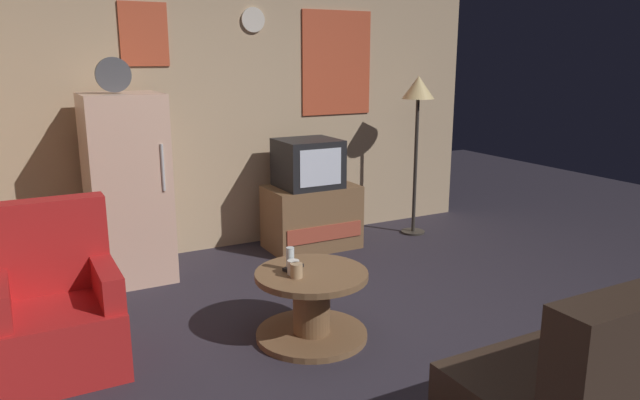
# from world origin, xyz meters

# --- Properties ---
(ground_plane) EXTENTS (12.00, 12.00, 0.00)m
(ground_plane) POSITION_xyz_m (0.00, 0.00, 0.00)
(ground_plane) COLOR #2D2833
(wall_with_art) EXTENTS (5.20, 0.12, 2.79)m
(wall_with_art) POSITION_xyz_m (0.01, 2.45, 1.40)
(wall_with_art) COLOR tan
(wall_with_art) RESTS_ON ground_plane
(fridge) EXTENTS (0.60, 0.62, 1.77)m
(fridge) POSITION_xyz_m (-1.08, 1.97, 0.75)
(fridge) COLOR beige
(fridge) RESTS_ON ground_plane
(tv_stand) EXTENTS (0.84, 0.53, 0.60)m
(tv_stand) POSITION_xyz_m (0.58, 1.98, 0.30)
(tv_stand) COLOR brown
(tv_stand) RESTS_ON ground_plane
(crt_tv) EXTENTS (0.54, 0.51, 0.44)m
(crt_tv) POSITION_xyz_m (0.54, 1.98, 0.82)
(crt_tv) COLOR black
(crt_tv) RESTS_ON tv_stand
(standing_lamp) EXTENTS (0.32, 0.32, 1.59)m
(standing_lamp) POSITION_xyz_m (1.72, 1.91, 1.36)
(standing_lamp) COLOR #332D28
(standing_lamp) RESTS_ON ground_plane
(coffee_table) EXTENTS (0.72, 0.72, 0.45)m
(coffee_table) POSITION_xyz_m (-0.28, 0.32, 0.22)
(coffee_table) COLOR brown
(coffee_table) RESTS_ON ground_plane
(wine_glass) EXTENTS (0.05, 0.05, 0.15)m
(wine_glass) POSITION_xyz_m (-0.39, 0.41, 0.52)
(wine_glass) COLOR silver
(wine_glass) RESTS_ON coffee_table
(mug_ceramic_white) EXTENTS (0.08, 0.08, 0.09)m
(mug_ceramic_white) POSITION_xyz_m (-0.40, 0.34, 0.49)
(mug_ceramic_white) COLOR silver
(mug_ceramic_white) RESTS_ON coffee_table
(mug_ceramic_tan) EXTENTS (0.08, 0.08, 0.09)m
(mug_ceramic_tan) POSITION_xyz_m (-0.41, 0.27, 0.49)
(mug_ceramic_tan) COLOR tan
(mug_ceramic_tan) RESTS_ON coffee_table
(remote_control) EXTENTS (0.16, 0.09, 0.02)m
(remote_control) POSITION_xyz_m (-0.36, 0.42, 0.46)
(remote_control) COLOR black
(remote_control) RESTS_ON coffee_table
(armchair) EXTENTS (0.68, 0.68, 0.96)m
(armchair) POSITION_xyz_m (-1.75, 0.70, 0.34)
(armchair) COLOR red
(armchair) RESTS_ON ground_plane
(couch) EXTENTS (1.70, 0.80, 0.92)m
(couch) POSITION_xyz_m (0.56, -1.35, 0.31)
(couch) COLOR #38281E
(couch) RESTS_ON ground_plane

